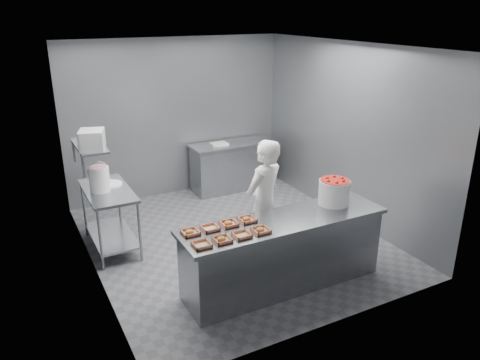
% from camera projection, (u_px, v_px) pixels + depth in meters
% --- Properties ---
extents(floor, '(4.50, 4.50, 0.00)m').
position_uv_depth(floor, '(234.00, 240.00, 6.99)').
color(floor, '#4C4C51').
rests_on(floor, ground).
extents(ceiling, '(4.50, 4.50, 0.00)m').
position_uv_depth(ceiling, '(233.00, 46.00, 6.01)').
color(ceiling, white).
rests_on(ceiling, wall_back).
extents(wall_back, '(4.00, 0.04, 2.80)m').
position_uv_depth(wall_back, '(177.00, 118.00, 8.37)').
color(wall_back, slate).
rests_on(wall_back, ground).
extents(wall_left, '(0.04, 4.50, 2.80)m').
position_uv_depth(wall_left, '(85.00, 172.00, 5.63)').
color(wall_left, slate).
rests_on(wall_left, ground).
extents(wall_right, '(0.04, 4.50, 2.80)m').
position_uv_depth(wall_right, '(346.00, 133.00, 7.37)').
color(wall_right, slate).
rests_on(wall_right, ground).
extents(service_counter, '(2.60, 0.70, 0.90)m').
position_uv_depth(service_counter, '(283.00, 252.00, 5.71)').
color(service_counter, slate).
rests_on(service_counter, ground).
extents(prep_table, '(0.60, 1.20, 0.90)m').
position_uv_depth(prep_table, '(109.00, 210.00, 6.56)').
color(prep_table, slate).
rests_on(prep_table, ground).
extents(back_counter, '(1.50, 0.60, 0.90)m').
position_uv_depth(back_counter, '(231.00, 166.00, 8.80)').
color(back_counter, slate).
rests_on(back_counter, ground).
extents(wall_shelf, '(0.35, 0.90, 0.03)m').
position_uv_depth(wall_shelf, '(89.00, 146.00, 6.16)').
color(wall_shelf, slate).
rests_on(wall_shelf, wall_left).
extents(tray_0, '(0.19, 0.18, 0.04)m').
position_uv_depth(tray_0, '(202.00, 245.00, 4.92)').
color(tray_0, tan).
rests_on(tray_0, service_counter).
extents(tray_1, '(0.19, 0.18, 0.06)m').
position_uv_depth(tray_1, '(222.00, 239.00, 5.02)').
color(tray_1, tan).
rests_on(tray_1, service_counter).
extents(tray_2, '(0.19, 0.18, 0.04)m').
position_uv_depth(tray_2, '(242.00, 235.00, 5.13)').
color(tray_2, tan).
rests_on(tray_2, service_counter).
extents(tray_3, '(0.19, 0.18, 0.06)m').
position_uv_depth(tray_3, '(261.00, 230.00, 5.23)').
color(tray_3, tan).
rests_on(tray_3, service_counter).
extents(tray_4, '(0.19, 0.18, 0.06)m').
position_uv_depth(tray_4, '(190.00, 232.00, 5.18)').
color(tray_4, tan).
rests_on(tray_4, service_counter).
extents(tray_5, '(0.19, 0.18, 0.04)m').
position_uv_depth(tray_5, '(210.00, 228.00, 5.29)').
color(tray_5, tan).
rests_on(tray_5, service_counter).
extents(tray_6, '(0.19, 0.18, 0.06)m').
position_uv_depth(tray_6, '(229.00, 223.00, 5.39)').
color(tray_6, tan).
rests_on(tray_6, service_counter).
extents(tray_7, '(0.19, 0.18, 0.06)m').
position_uv_depth(tray_7, '(247.00, 219.00, 5.50)').
color(tray_7, tan).
rests_on(tray_7, service_counter).
extents(worker, '(0.73, 0.61, 1.72)m').
position_uv_depth(worker, '(264.00, 204.00, 6.10)').
color(worker, white).
rests_on(worker, ground).
extents(strawberry_tub, '(0.40, 0.40, 0.33)m').
position_uv_depth(strawberry_tub, '(334.00, 191.00, 5.93)').
color(strawberry_tub, white).
rests_on(strawberry_tub, service_counter).
extents(glaze_bucket, '(0.29, 0.27, 0.42)m').
position_uv_depth(glaze_bucket, '(99.00, 178.00, 6.35)').
color(glaze_bucket, white).
rests_on(glaze_bucket, prep_table).
extents(bucket_lid, '(0.35, 0.35, 0.03)m').
position_uv_depth(bucket_lid, '(110.00, 184.00, 6.62)').
color(bucket_lid, white).
rests_on(bucket_lid, prep_table).
extents(rag, '(0.18, 0.17, 0.02)m').
position_uv_depth(rag, '(110.00, 182.00, 6.72)').
color(rag, '#CCB28C').
rests_on(rag, prep_table).
extents(appliance, '(0.39, 0.41, 0.25)m').
position_uv_depth(appliance, '(92.00, 140.00, 5.90)').
color(appliance, gray).
rests_on(appliance, wall_shelf).
extents(paper_stack, '(0.31, 0.24, 0.04)m').
position_uv_depth(paper_stack, '(219.00, 144.00, 8.54)').
color(paper_stack, silver).
rests_on(paper_stack, back_counter).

